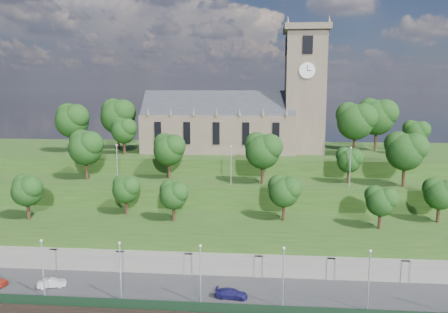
# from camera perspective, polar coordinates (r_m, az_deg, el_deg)

# --- Properties ---
(promenade) EXTENTS (160.00, 12.00, 2.00)m
(promenade) POSITION_cam_1_polar(r_m,az_deg,el_deg) (60.06, -0.57, -18.11)
(promenade) COLOR #2D2D30
(promenade) RESTS_ON ground
(fence) EXTENTS (160.00, 0.10, 1.20)m
(fence) POSITION_cam_1_polar(r_m,az_deg,el_deg) (54.55, -1.15, -19.14)
(fence) COLOR black
(fence) RESTS_ON promenade
(retaining_wall) EXTENTS (160.00, 2.10, 5.00)m
(retaining_wall) POSITION_cam_1_polar(r_m,az_deg,el_deg) (64.83, -0.04, -14.57)
(retaining_wall) COLOR slate
(retaining_wall) RESTS_ON ground
(embankment_lower) EXTENTS (160.00, 12.00, 8.00)m
(embankment_lower) POSITION_cam_1_polar(r_m,az_deg,el_deg) (69.86, 0.41, -11.50)
(embankment_lower) COLOR #224015
(embankment_lower) RESTS_ON ground
(embankment_upper) EXTENTS (160.00, 10.00, 12.00)m
(embankment_upper) POSITION_cam_1_polar(r_m,az_deg,el_deg) (79.68, 1.05, -7.44)
(embankment_upper) COLOR #224015
(embankment_upper) RESTS_ON ground
(hilltop) EXTENTS (160.00, 32.00, 15.00)m
(hilltop) POSITION_cam_1_polar(r_m,az_deg,el_deg) (99.68, 1.90, -3.30)
(hilltop) COLOR #224015
(hilltop) RESTS_ON ground
(church) EXTENTS (38.60, 12.35, 27.60)m
(church) POSITION_cam_1_polar(r_m,az_deg,el_deg) (93.67, 2.29, 5.22)
(church) COLOR brown
(church) RESTS_ON hilltop
(trees_lower) EXTENTS (68.61, 8.69, 7.15)m
(trees_lower) POSITION_cam_1_polar(r_m,az_deg,el_deg) (67.38, 1.01, -4.62)
(trees_lower) COLOR black
(trees_lower) RESTS_ON embankment_lower
(trees_upper) EXTENTS (62.26, 8.92, 9.29)m
(trees_upper) POSITION_cam_1_polar(r_m,az_deg,el_deg) (76.12, 2.47, 0.99)
(trees_upper) COLOR black
(trees_upper) RESTS_ON embankment_upper
(trees_hilltop) EXTENTS (77.83, 16.37, 11.46)m
(trees_hilltop) POSITION_cam_1_polar(r_m,az_deg,el_deg) (93.11, 1.72, 5.00)
(trees_hilltop) COLOR black
(trees_hilltop) RESTS_ON hilltop
(lamp_posts_promenade) EXTENTS (60.36, 0.36, 7.68)m
(lamp_posts_promenade) POSITION_cam_1_polar(r_m,az_deg,el_deg) (54.84, -3.09, -14.56)
(lamp_posts_promenade) COLOR #B2B2B7
(lamp_posts_promenade) RESTS_ON promenade
(lamp_posts_upper) EXTENTS (40.36, 0.36, 6.79)m
(lamp_posts_upper) POSITION_cam_1_polar(r_m,az_deg,el_deg) (74.57, 0.91, -0.69)
(lamp_posts_upper) COLOR #B2B2B7
(lamp_posts_upper) RESTS_ON embankment_upper
(car_middle) EXTENTS (3.83, 2.35, 1.19)m
(car_middle) POSITION_cam_1_polar(r_m,az_deg,el_deg) (64.84, -21.57, -15.10)
(car_middle) COLOR #A9A9AE
(car_middle) RESTS_ON promenade
(car_right) EXTENTS (4.25, 2.02, 1.20)m
(car_right) POSITION_cam_1_polar(r_m,az_deg,el_deg) (57.83, 0.99, -17.46)
(car_right) COLOR #19164F
(car_right) RESTS_ON promenade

